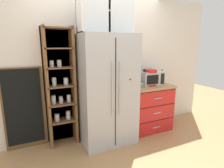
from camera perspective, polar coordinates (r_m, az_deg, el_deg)
The scene contains 12 objects.
ground_plane at distance 3.33m, azimuth -1.58°, elevation -17.23°, with size 10.66×10.66×0.00m, color tan.
wall_back_cream at distance 3.29m, azimuth -4.47°, elevation 5.87°, with size 4.96×0.10×2.55m, color silver.
refrigerator at distance 3.00m, azimuth -1.74°, elevation -1.87°, with size 0.89×0.71×1.82m.
pantry_shelf_column at distance 3.05m, azimuth -16.24°, elevation -0.75°, with size 0.49×0.31×1.93m.
counter_cabinet at distance 3.62m, azimuth 11.35°, elevation -7.24°, with size 0.88×0.59×0.89m.
microwave at distance 3.55m, azimuth 12.06°, elevation 1.90°, with size 0.44×0.33×0.26m.
coffee_maker at distance 3.48m, azimuth 11.70°, elevation 2.13°, with size 0.17×0.20×0.31m.
mug_sage at distance 3.30m, azimuth 9.28°, elevation -0.32°, with size 0.12×0.09×0.08m.
bottle_green at distance 3.78m, azimuth 15.55°, elevation 2.17°, with size 0.06×0.06×0.27m.
bottle_cobalt at distance 3.37m, azimuth 6.06°, elevation 1.58°, with size 0.06×0.06×0.29m.
upper_cabinet at distance 2.99m, azimuth -2.28°, elevation 21.85°, with size 0.86×0.32×0.65m.
chalkboard_menu at distance 3.15m, azimuth -26.30°, elevation -7.09°, with size 0.60×0.04×1.31m.
Camera 1 is at (-1.14, -2.67, 1.63)m, focal length 28.64 mm.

